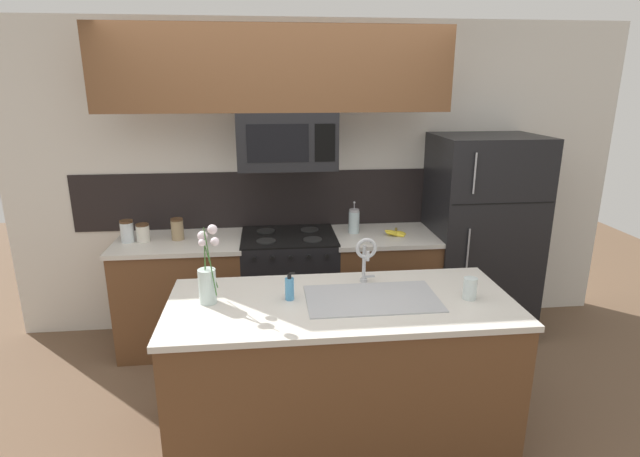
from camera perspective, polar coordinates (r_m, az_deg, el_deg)
ground_plane at (r=3.63m, az=-2.63°, el=-19.20°), size 10.00×10.00×0.00m
rear_partition at (r=4.33m, az=0.06°, el=5.60°), size 5.20×0.10×2.60m
splash_band at (r=4.28m, az=-3.86°, el=3.40°), size 3.53×0.01×0.48m
back_counter_left at (r=4.25m, az=-15.36°, el=-7.15°), size 1.01×0.65×0.91m
back_counter_right at (r=4.29m, az=7.13°, el=-6.40°), size 0.85×0.65×0.91m
stove_range at (r=4.19m, az=-3.49°, el=-6.82°), size 0.76×0.64×0.93m
microwave at (r=3.85m, az=-3.80°, el=10.04°), size 0.74×0.40×0.43m
upper_cabinet_band at (r=3.80m, az=-5.20°, el=17.68°), size 2.55×0.34×0.60m
refrigerator at (r=4.44m, az=17.74°, el=-0.88°), size 0.84×0.74×1.70m
storage_jar_tall at (r=4.16m, az=-21.18°, el=-0.29°), size 0.10×0.10×0.17m
storage_jar_medium at (r=4.13m, az=-19.58°, el=-0.46°), size 0.10×0.10×0.14m
storage_jar_short at (r=4.09m, az=-15.99°, el=-0.06°), size 0.10×0.10×0.17m
banana_bunch at (r=4.10m, az=8.67°, el=-0.52°), size 0.19×0.12×0.08m
french_press at (r=4.12m, az=3.90°, el=0.85°), size 0.09×0.09×0.27m
island_counter at (r=3.11m, az=2.35°, el=-15.84°), size 1.98×0.85×0.91m
kitchen_sink at (r=2.95m, az=5.93°, el=-9.23°), size 0.76×0.44×0.16m
sink_faucet at (r=3.04m, az=5.25°, el=-2.94°), size 0.14×0.14×0.31m
dish_soap_bottle at (r=2.88m, az=-3.50°, el=-6.85°), size 0.06×0.05×0.16m
drinking_glass at (r=3.01m, az=16.76°, el=-6.58°), size 0.08×0.08×0.13m
flower_vase at (r=2.88m, az=-12.71°, el=-5.72°), size 0.13×0.17×0.47m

